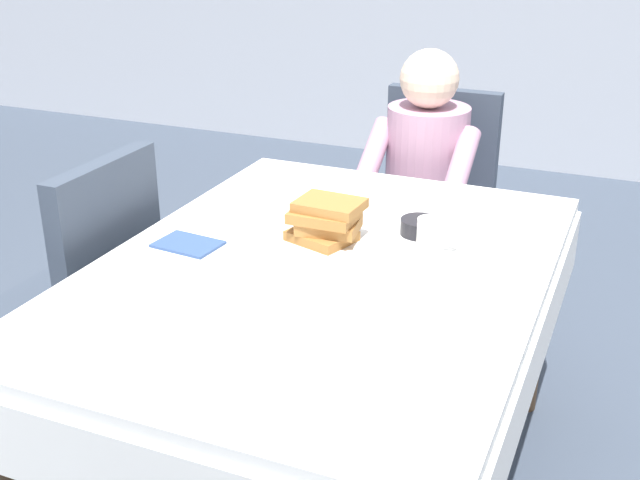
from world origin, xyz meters
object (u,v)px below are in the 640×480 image
object	(u,v)px
chair_left_side	(87,285)
plate_breakfast	(324,243)
knife_right_of_plate	(388,259)
dining_table_main	(323,295)
cup_coffee	(432,234)
syrup_pitcher	(254,208)
spoon_near_edge	(278,300)
chair_diner	(433,196)
diner_person	(423,174)
breakfast_stack	(326,220)
fork_left_of_plate	(258,237)
bowl_butter	(420,227)

from	to	relation	value
chair_left_side	plate_breakfast	xyz separation A→B (m)	(0.73, 0.11, 0.22)
knife_right_of_plate	dining_table_main	bearing A→B (deg)	121.65
cup_coffee	syrup_pitcher	distance (m)	0.53
plate_breakfast	cup_coffee	world-z (taller)	cup_coffee
cup_coffee	spoon_near_edge	size ratio (longest dim) A/B	0.75
chair_diner	chair_left_side	bearing A→B (deg)	57.46
diner_person	syrup_pitcher	size ratio (longest dim) A/B	14.00
knife_right_of_plate	syrup_pitcher	bearing A→B (deg)	75.93
plate_breakfast	knife_right_of_plate	distance (m)	0.19
breakfast_stack	syrup_pitcher	world-z (taller)	breakfast_stack
diner_person	breakfast_stack	size ratio (longest dim) A/B	5.52
chair_diner	breakfast_stack	size ratio (longest dim) A/B	4.58
fork_left_of_plate	spoon_near_edge	world-z (taller)	same
cup_coffee	knife_right_of_plate	size ratio (longest dim) A/B	0.57
chair_diner	knife_right_of_plate	world-z (taller)	chair_diner
chair_diner	chair_left_side	size ratio (longest dim) A/B	1.00
breakfast_stack	knife_right_of_plate	size ratio (longest dim) A/B	1.02
breakfast_stack	bowl_butter	xyz separation A→B (m)	(0.21, 0.17, -0.05)
bowl_butter	knife_right_of_plate	xyz separation A→B (m)	(-0.03, -0.20, -0.02)
chair_diner	diner_person	size ratio (longest dim) A/B	0.83
knife_right_of_plate	spoon_near_edge	distance (m)	0.36
chair_diner	syrup_pitcher	world-z (taller)	chair_diner
chair_diner	bowl_butter	world-z (taller)	chair_diner
chair_diner	knife_right_of_plate	xyz separation A→B (m)	(0.17, -1.08, 0.21)
breakfast_stack	fork_left_of_plate	size ratio (longest dim) A/B	1.13
cup_coffee	bowl_butter	distance (m)	0.10
cup_coffee	knife_right_of_plate	bearing A→B (deg)	-126.55
knife_right_of_plate	plate_breakfast	bearing A→B (deg)	84.14
syrup_pitcher	knife_right_of_plate	size ratio (longest dim) A/B	0.40
chair_left_side	plate_breakfast	bearing A→B (deg)	-81.39
bowl_butter	fork_left_of_plate	size ratio (longest dim) A/B	0.61
chair_left_side	plate_breakfast	world-z (taller)	chair_left_side
diner_person	chair_left_side	world-z (taller)	diner_person
diner_person	breakfast_stack	bearing A→B (deg)	89.19
chair_diner	breakfast_stack	world-z (taller)	chair_diner
diner_person	chair_left_side	bearing A→B (deg)	53.64
fork_left_of_plate	bowl_butter	bearing A→B (deg)	-70.05
chair_left_side	dining_table_main	bearing A→B (deg)	-90.00
breakfast_stack	cup_coffee	bearing A→B (deg)	18.68
chair_diner	cup_coffee	bearing A→B (deg)	104.69
diner_person	plate_breakfast	xyz separation A→B (m)	(-0.02, -0.90, 0.08)
diner_person	plate_breakfast	size ratio (longest dim) A/B	4.00
cup_coffee	fork_left_of_plate	size ratio (longest dim) A/B	0.63
fork_left_of_plate	knife_right_of_plate	xyz separation A→B (m)	(0.38, 0.00, 0.00)
breakfast_stack	bowl_butter	world-z (taller)	breakfast_stack
breakfast_stack	spoon_near_edge	bearing A→B (deg)	-86.72
chair_left_side	knife_right_of_plate	world-z (taller)	chair_left_side
chair_diner	knife_right_of_plate	size ratio (longest dim) A/B	4.65
diner_person	breakfast_stack	distance (m)	0.91
syrup_pitcher	spoon_near_edge	bearing A→B (deg)	-56.74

